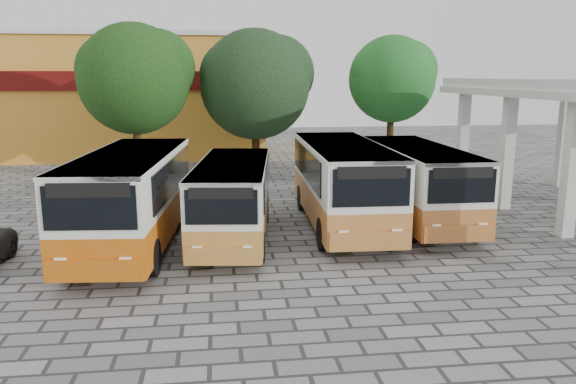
{
  "coord_description": "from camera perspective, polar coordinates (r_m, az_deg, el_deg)",
  "views": [
    {
      "loc": [
        -4.1,
        -15.74,
        5.52
      ],
      "look_at": [
        -1.7,
        3.45,
        1.5
      ],
      "focal_mm": 35.0,
      "sensor_mm": 36.0,
      "label": 1
    }
  ],
  "objects": [
    {
      "name": "ground",
      "position": [
        17.18,
        7.13,
        -7.1
      ],
      "size": [
        90.0,
        90.0,
        0.0
      ],
      "primitive_type": "plane",
      "color": "#616161",
      "rests_on": "ground"
    },
    {
      "name": "shophouse_block",
      "position": [
        42.32,
        -16.73,
        9.41
      ],
      "size": [
        20.4,
        10.4,
        8.3
      ],
      "color": "orange",
      "rests_on": "ground"
    },
    {
      "name": "bus_far_left",
      "position": [
        18.76,
        -15.64,
        -0.16
      ],
      "size": [
        3.31,
        8.79,
        3.1
      ],
      "rotation": [
        0.0,
        0.0,
        -0.08
      ],
      "color": "#C0570A",
      "rests_on": "ground"
    },
    {
      "name": "bus_centre_left",
      "position": [
        19.05,
        -5.59,
        -0.34
      ],
      "size": [
        3.08,
        7.65,
        2.68
      ],
      "rotation": [
        0.0,
        0.0,
        -0.11
      ],
      "color": "#C08131",
      "rests_on": "ground"
    },
    {
      "name": "bus_centre_right",
      "position": [
        20.65,
        5.58,
        1.29
      ],
      "size": [
        2.83,
        8.66,
        3.1
      ],
      "rotation": [
        0.0,
        0.0,
        -0.03
      ],
      "color": "#B87130",
      "rests_on": "ground"
    },
    {
      "name": "bus_far_right",
      "position": [
        21.81,
        13.01,
        1.3
      ],
      "size": [
        2.58,
        8.1,
        2.91
      ],
      "rotation": [
        0.0,
        0.0,
        -0.01
      ],
      "color": "#B3662A",
      "rests_on": "ground"
    },
    {
      "name": "tree_left",
      "position": [
        30.78,
        -15.25,
        11.38
      ],
      "size": [
        6.04,
        5.76,
        8.23
      ],
      "color": "#452F14",
      "rests_on": "ground"
    },
    {
      "name": "tree_middle",
      "position": [
        32.14,
        -3.23,
        11.21
      ],
      "size": [
        6.49,
        6.18,
        8.12
      ],
      "color": "#32230D",
      "rests_on": "ground"
    },
    {
      "name": "tree_right",
      "position": [
        33.12,
        10.62,
        11.48
      ],
      "size": [
        5.16,
        4.92,
        7.78
      ],
      "color": "#352511",
      "rests_on": "ground"
    }
  ]
}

